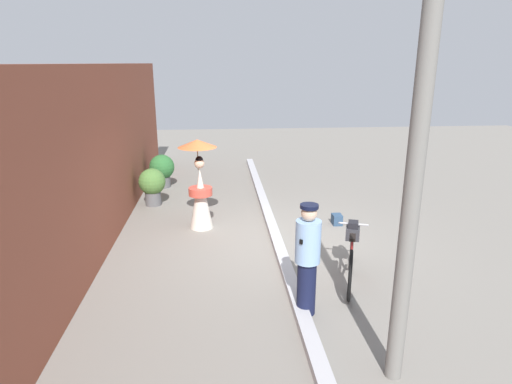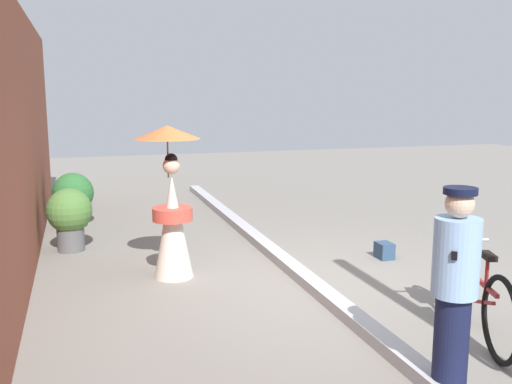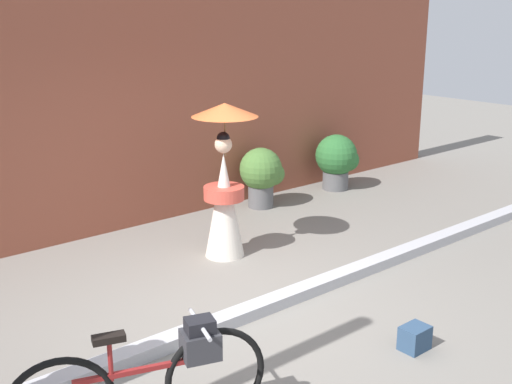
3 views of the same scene
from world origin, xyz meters
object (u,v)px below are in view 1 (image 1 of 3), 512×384
at_px(bicycle_near_officer, 351,253).
at_px(utility_pole, 415,166).
at_px(backpack_on_pavement, 337,219).
at_px(person_officer, 307,257).
at_px(potted_plant_by_door, 153,184).
at_px(person_with_parasol, 200,185).
at_px(potted_plant_small, 163,169).

height_order(bicycle_near_officer, utility_pole, utility_pole).
bearing_deg(backpack_on_pavement, person_officer, 157.75).
bearing_deg(potted_plant_by_door, bicycle_near_officer, -138.42).
bearing_deg(bicycle_near_officer, person_with_parasol, 44.51).
bearing_deg(potted_plant_small, person_officer, -157.74).
xyz_separation_m(potted_plant_by_door, utility_pole, (-6.36, -3.48, 1.88)).
distance_m(bicycle_near_officer, utility_pole, 2.97).
bearing_deg(potted_plant_by_door, potted_plant_small, -1.59).
bearing_deg(bicycle_near_officer, utility_pole, 175.20).
bearing_deg(person_with_parasol, utility_pole, -154.38).
relative_size(bicycle_near_officer, person_officer, 1.11).
bearing_deg(potted_plant_small, potted_plant_by_door, 178.41).
height_order(potted_plant_by_door, utility_pole, utility_pole).
distance_m(potted_plant_by_door, backpack_on_pavement, 4.48).
bearing_deg(person_officer, potted_plant_small, 22.26).
bearing_deg(person_with_parasol, bicycle_near_officer, -135.49).
bearing_deg(potted_plant_small, utility_pole, -156.67).
bearing_deg(potted_plant_small, bicycle_near_officer, -147.70).
relative_size(person_officer, backpack_on_pavement, 6.29).
bearing_deg(person_officer, backpack_on_pavement, -22.25).
bearing_deg(person_officer, potted_plant_by_door, 28.72).
bearing_deg(potted_plant_small, backpack_on_pavement, -129.19).
distance_m(person_with_parasol, potted_plant_by_door, 2.07).
distance_m(bicycle_near_officer, person_officer, 1.34).
xyz_separation_m(person_with_parasol, backpack_on_pavement, (-0.09, -2.91, -0.82)).
height_order(potted_plant_by_door, backpack_on_pavement, potted_plant_by_door).
bearing_deg(person_with_parasol, backpack_on_pavement, -91.78).
xyz_separation_m(person_officer, potted_plant_small, (6.63, 2.71, -0.33)).
bearing_deg(utility_pole, potted_plant_small, 23.33).
height_order(person_with_parasol, potted_plant_by_door, person_with_parasol).
distance_m(person_with_parasol, potted_plant_small, 3.46).
distance_m(potted_plant_by_door, potted_plant_small, 1.60).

